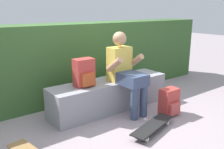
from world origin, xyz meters
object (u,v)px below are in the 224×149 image
backpack_on_ground (169,102)px  bench_main (110,94)px  skateboard_near_person (153,126)px  person_skater (125,70)px  backpack_on_bench (84,73)px

backpack_on_ground → bench_main: bearing=128.3°
skateboard_near_person → person_skater: bearing=79.5°
person_skater → backpack_on_ground: (0.45, -0.50, -0.47)m
bench_main → person_skater: 0.50m
person_skater → bench_main: bearing=118.4°
bench_main → backpack_on_ground: 0.92m
skateboard_near_person → backpack_on_bench: (-0.45, 0.94, 0.58)m
bench_main → person_skater: size_ratio=1.63×
backpack_on_bench → backpack_on_ground: bearing=-34.4°
bench_main → person_skater: (0.12, -0.22, 0.43)m
person_skater → backpack_on_bench: bearing=160.2°
bench_main → person_skater: bearing=-61.6°
person_skater → backpack_on_ground: size_ratio=3.04×
backpack_on_bench → person_skater: bearing=-19.8°
backpack_on_bench → backpack_on_ground: backpack_on_bench is taller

